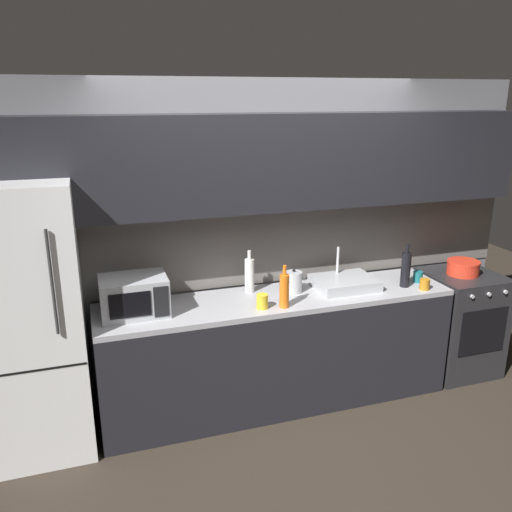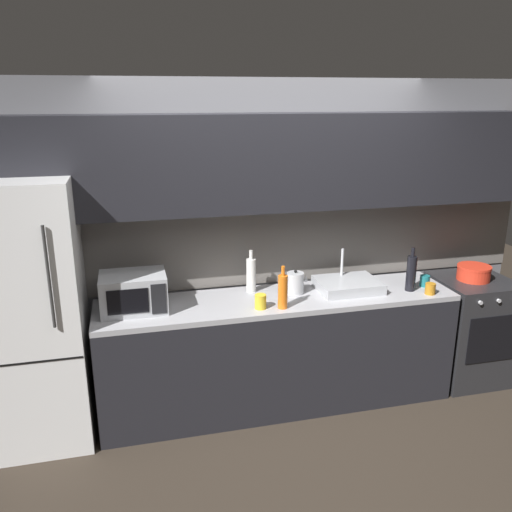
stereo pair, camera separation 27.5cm
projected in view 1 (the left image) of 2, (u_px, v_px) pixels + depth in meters
The scene contains 15 objects.
ground_plane at pixel (324, 472), 3.46m from camera, with size 10.00×10.00×0.00m, color #2D261E.
back_wall at pixel (266, 206), 4.09m from camera, with size 4.48×0.44×2.50m.
counter_run at pixel (277, 350), 4.14m from camera, with size 2.74×0.60×0.90m.
refrigerator at pixel (30, 322), 3.48m from camera, with size 0.68×0.69×1.88m.
oven_range at pixel (458, 322), 4.65m from camera, with size 0.60×0.62×0.90m.
microwave at pixel (134, 296), 3.67m from camera, with size 0.46×0.35×0.27m.
sink_basin at pixel (344, 283), 4.20m from camera, with size 0.48×0.38×0.30m.
kettle at pixel (294, 282), 4.09m from camera, with size 0.17×0.13×0.19m.
wine_bottle_dark at pixel (406, 269), 4.19m from camera, with size 0.08×0.08×0.35m.
wine_bottle_orange at pixel (284, 290), 3.78m from camera, with size 0.07×0.07×0.32m.
wine_bottle_white at pixel (249, 275), 4.08m from camera, with size 0.07×0.07×0.33m.
mug_teal at pixel (418, 277), 4.32m from camera, with size 0.08×0.08×0.09m, color #19666B.
mug_yellow at pixel (262, 301), 3.79m from camera, with size 0.08×0.08×0.11m, color gold.
mug_amber at pixel (425, 284), 4.16m from camera, with size 0.08×0.08×0.09m, color #B27019.
cooking_pot at pixel (463, 268), 4.50m from camera, with size 0.27×0.27×0.12m.
Camera 1 is at (-1.33, -2.60, 2.38)m, focal length 36.96 mm.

